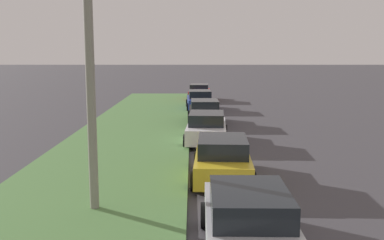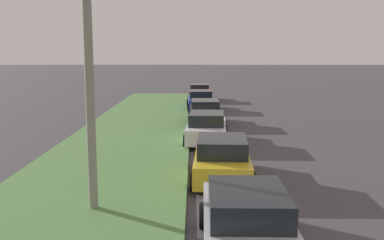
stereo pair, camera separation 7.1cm
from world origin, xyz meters
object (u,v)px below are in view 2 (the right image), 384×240
(parked_car_silver, at_px, (247,222))
(parked_car_red, at_px, (200,92))
(parked_car_white, at_px, (207,128))
(parked_car_yellow, at_px, (222,159))
(parked_car_black, at_px, (205,112))
(streetlight, at_px, (102,48))
(parked_car_blue, at_px, (200,100))

(parked_car_silver, height_order, parked_car_red, same)
(parked_car_white, xyz_separation_m, parked_car_red, (18.83, 0.03, 0.00))
(parked_car_yellow, height_order, parked_car_black, same)
(parked_car_red, height_order, streetlight, streetlight)
(parked_car_black, relative_size, streetlight, 0.58)
(parked_car_blue, xyz_separation_m, parked_car_red, (6.59, -0.08, 0.00))
(parked_car_black, height_order, streetlight, streetlight)
(parked_car_white, bearing_deg, parked_car_silver, -174.17)
(parked_car_yellow, xyz_separation_m, streetlight, (-3.03, 3.31, 3.67))
(parked_car_silver, xyz_separation_m, parked_car_red, (30.60, 0.53, 0.00))
(parked_car_white, bearing_deg, parked_car_yellow, -173.54)
(parked_car_black, distance_m, parked_car_red, 13.28)
(parked_car_yellow, height_order, parked_car_blue, same)
(streetlight, bearing_deg, parked_car_red, -6.00)
(parked_car_white, height_order, streetlight, streetlight)
(parked_car_silver, xyz_separation_m, parked_car_blue, (24.02, 0.62, 0.00))
(parked_car_white, height_order, parked_car_blue, same)
(parked_car_blue, height_order, streetlight, streetlight)
(parked_car_black, distance_m, parked_car_blue, 6.69)
(parked_car_yellow, xyz_separation_m, parked_car_black, (11.73, 0.27, 0.00))
(parked_car_white, height_order, parked_car_red, same)
(parked_car_blue, bearing_deg, parked_car_black, 179.75)
(parked_car_black, bearing_deg, streetlight, 167.72)
(parked_car_black, bearing_deg, parked_car_yellow, -179.32)
(parked_car_silver, distance_m, parked_car_black, 17.33)
(parked_car_black, height_order, parked_car_red, same)
(parked_car_red, bearing_deg, parked_car_silver, -175.84)
(parked_car_silver, bearing_deg, parked_car_yellow, 2.67)
(parked_car_silver, bearing_deg, parked_car_red, 1.93)
(parked_car_red, relative_size, streetlight, 0.59)
(parked_car_red, bearing_deg, streetlight, 177.16)
(parked_car_red, distance_m, streetlight, 28.44)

